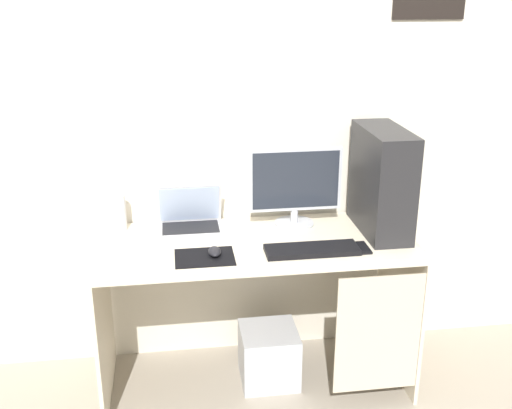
{
  "coord_description": "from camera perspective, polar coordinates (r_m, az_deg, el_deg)",
  "views": [
    {
      "loc": [
        -0.37,
        -2.6,
        1.91
      ],
      "look_at": [
        0.0,
        0.0,
        0.95
      ],
      "focal_mm": 42.9,
      "sensor_mm": 36.0,
      "label": 1
    }
  ],
  "objects": [
    {
      "name": "mouse_left",
      "position": [
        2.7,
        -3.88,
        -4.4
      ],
      "size": [
        0.06,
        0.1,
        0.03
      ],
      "primitive_type": "ellipsoid",
      "color": "black",
      "rests_on": "mousepad"
    },
    {
      "name": "wall_back",
      "position": [
        3.03,
        -0.89,
        8.42
      ],
      "size": [
        4.0,
        0.05,
        2.6
      ],
      "color": "beige",
      "rests_on": "ground_plane"
    },
    {
      "name": "subwoofer",
      "position": [
        3.17,
        1.21,
        -13.9
      ],
      "size": [
        0.28,
        0.28,
        0.28
      ],
      "primitive_type": "cube",
      "color": "#B7BCC6",
      "rests_on": "ground_plane"
    },
    {
      "name": "speaker",
      "position": [
        3.02,
        -12.69,
        -0.75
      ],
      "size": [
        0.07,
        0.07,
        0.18
      ],
      "primitive_type": "cylinder",
      "color": "silver",
      "rests_on": "desk"
    },
    {
      "name": "mousepad",
      "position": [
        2.7,
        -4.81,
        -4.92
      ],
      "size": [
        0.26,
        0.2,
        0.0
      ],
      "primitive_type": "cube",
      "color": "black",
      "rests_on": "desk"
    },
    {
      "name": "laptop",
      "position": [
        2.99,
        -6.14,
        -1.5
      ],
      "size": [
        0.31,
        0.24,
        0.23
      ],
      "color": "silver",
      "rests_on": "desk"
    },
    {
      "name": "desk",
      "position": [
        2.92,
        0.42,
        -6.28
      ],
      "size": [
        1.48,
        0.61,
        0.77
      ],
      "color": "beige",
      "rests_on": "ground_plane"
    },
    {
      "name": "cell_phone",
      "position": [
        2.81,
        9.74,
        -4.01
      ],
      "size": [
        0.07,
        0.13,
        0.01
      ],
      "primitive_type": "cube",
      "color": "black",
      "rests_on": "desk"
    },
    {
      "name": "ground_plane",
      "position": [
        3.25,
        0.0,
        -16.01
      ],
      "size": [
        8.0,
        8.0,
        0.0
      ],
      "primitive_type": "plane",
      "color": "#9E9384"
    },
    {
      "name": "keyboard",
      "position": [
        2.75,
        5.23,
        -4.23
      ],
      "size": [
        0.42,
        0.14,
        0.02
      ],
      "primitive_type": "cube",
      "color": "black",
      "rests_on": "desk"
    },
    {
      "name": "monitor",
      "position": [
        2.98,
        3.69,
        1.66
      ],
      "size": [
        0.45,
        0.19,
        0.39
      ],
      "color": "#B7BCC6",
      "rests_on": "desk"
    },
    {
      "name": "pc_tower",
      "position": [
        2.96,
        11.66,
        2.16
      ],
      "size": [
        0.19,
        0.46,
        0.5
      ],
      "primitive_type": "cube",
      "color": "#232326",
      "rests_on": "desk"
    }
  ]
}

